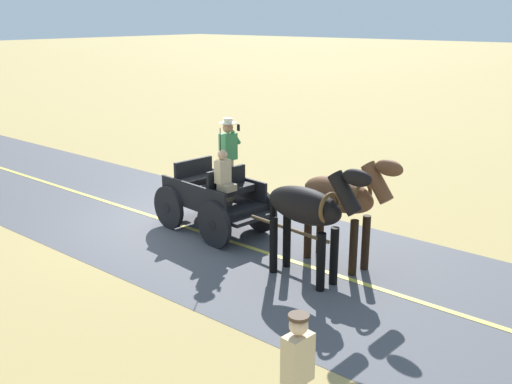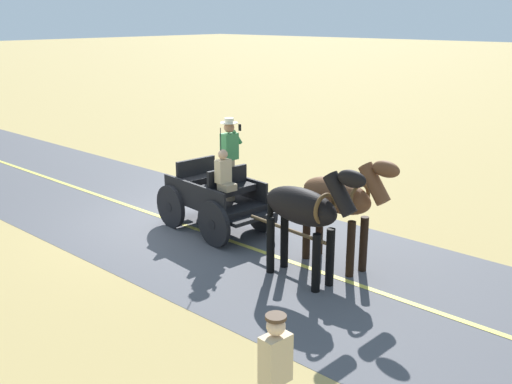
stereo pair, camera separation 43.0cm
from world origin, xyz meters
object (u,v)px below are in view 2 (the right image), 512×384
at_px(horse_drawn_carriage, 218,195).
at_px(horse_off_side, 305,210).
at_px(horse_near_side, 341,199).
at_px(pedestrian_walking, 275,381).

xyz_separation_m(horse_drawn_carriage, horse_off_side, (0.78, 2.97, 0.51)).
bearing_deg(horse_drawn_carriage, horse_near_side, 92.89).
height_order(horse_drawn_carriage, pedestrian_walking, horse_drawn_carriage).
xyz_separation_m(horse_near_side, horse_off_side, (0.93, -0.10, 0.00)).
bearing_deg(horse_off_side, pedestrian_walking, 33.46).
distance_m(horse_drawn_carriage, horse_off_side, 3.11).
bearing_deg(horse_near_side, horse_drawn_carriage, -87.11).
height_order(horse_near_side, pedestrian_walking, horse_near_side).
bearing_deg(horse_off_side, horse_drawn_carriage, -104.65).
bearing_deg(horse_drawn_carriage, pedestrian_walking, 50.61).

